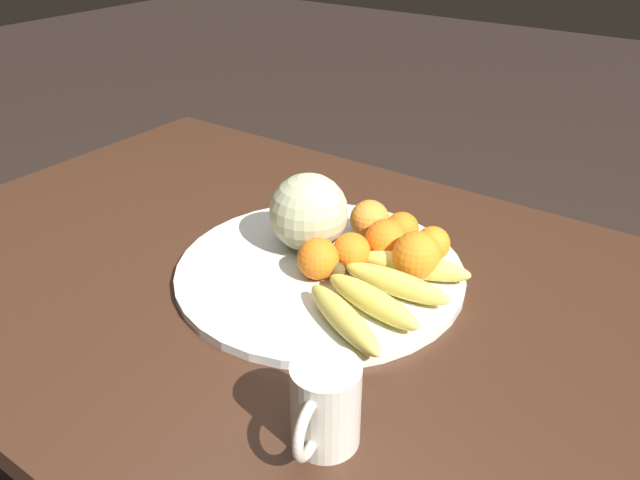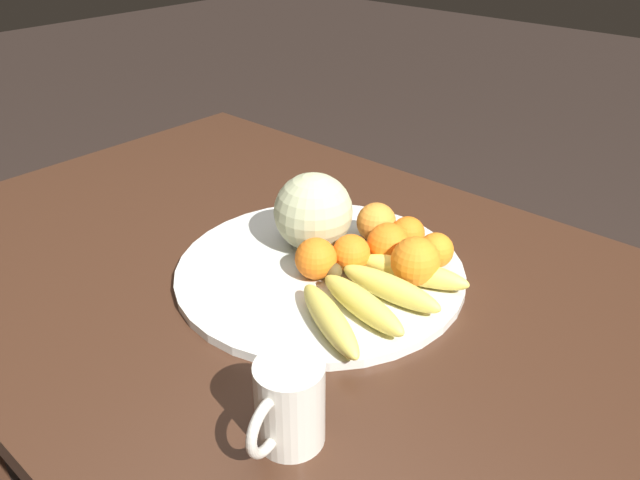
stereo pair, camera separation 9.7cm
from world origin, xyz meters
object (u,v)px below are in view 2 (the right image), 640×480
orange_front_right (436,250)px  orange_mid_center (376,222)px  orange_back_left (316,259)px  orange_top_small (408,233)px  banana_bunch (374,295)px  orange_front_left (415,261)px  kitchen_table (281,318)px  orange_back_right (388,244)px  orange_side_extra (351,253)px  ceramic_mug (288,405)px  fruit_bowl (320,270)px  melon (313,212)px

orange_front_right → orange_mid_center: 0.12m
orange_mid_center → orange_back_left: 0.15m
orange_back_left → orange_top_small: orange_back_left is taller
banana_bunch → orange_top_small: orange_top_small is taller
orange_front_left → kitchen_table: bearing=26.7°
orange_mid_center → orange_back_right: same height
orange_side_extra → ceramic_mug: (-0.16, 0.31, 0.01)m
orange_top_small → ceramic_mug: (-0.13, 0.42, 0.01)m
orange_side_extra → orange_mid_center: bearing=-74.3°
orange_side_extra → orange_front_left: bearing=-158.8°
banana_bunch → orange_front_left: orange_front_left is taller
kitchen_table → orange_front_left: size_ratio=18.19×
orange_mid_center → orange_top_small: size_ratio=1.18×
orange_back_right → orange_side_extra: 0.06m
orange_back_left → orange_front_left: bearing=-144.1°
banana_bunch → orange_front_left: (-0.01, -0.09, 0.02)m
kitchen_table → fruit_bowl: 0.13m
orange_front_right → orange_back_right: 0.08m
orange_front_left → orange_back_left: 0.15m
ceramic_mug → banana_bunch: bearing=-73.6°
orange_side_extra → banana_bunch: bearing=148.4°
orange_back_right → ceramic_mug: ceramic_mug is taller
kitchen_table → orange_side_extra: size_ratio=22.75×
fruit_bowl → orange_front_right: 0.19m
orange_front_left → orange_back_left: orange_front_left is taller
kitchen_table → ceramic_mug: ceramic_mug is taller
kitchen_table → melon: size_ratio=10.51×
orange_back_right → ceramic_mug: (-0.13, 0.36, 0.00)m
banana_bunch → ceramic_mug: ceramic_mug is taller
banana_bunch → ceramic_mug: size_ratio=2.31×
orange_back_left → orange_back_right: bearing=-117.4°
fruit_bowl → orange_mid_center: orange_mid_center is taller
orange_front_left → orange_mid_center: (0.12, -0.07, -0.00)m
banana_bunch → orange_back_right: size_ratio=4.02×
orange_back_right → orange_side_extra: size_ratio=1.12×
melon → orange_front_right: bearing=-155.5°
banana_bunch → orange_mid_center: size_ratio=4.03×
orange_front_right → orange_mid_center: orange_mid_center is taller
fruit_bowl → orange_back_left: size_ratio=7.06×
fruit_bowl → ceramic_mug: ceramic_mug is taller
ceramic_mug → orange_side_extra: bearing=-62.2°
orange_back_left → orange_side_extra: size_ratio=1.08×
melon → orange_top_small: 0.16m
orange_back_right → orange_top_small: 0.06m
melon → orange_side_extra: 0.10m
melon → orange_front_right: (-0.19, -0.08, -0.04)m
orange_mid_center → orange_front_left: bearing=152.1°
orange_front_left → orange_mid_center: orange_front_left is taller
banana_bunch → melon: bearing=164.6°
kitchen_table → orange_mid_center: 0.23m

